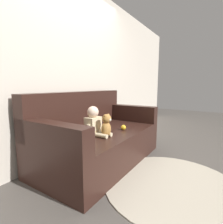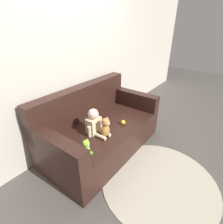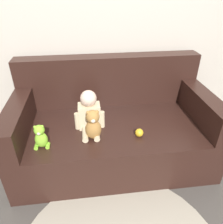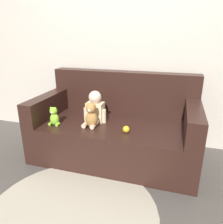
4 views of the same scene
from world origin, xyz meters
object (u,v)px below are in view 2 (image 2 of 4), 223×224
at_px(couch, 99,129).
at_px(teddy_bear_brown, 105,128).
at_px(toy_ball, 123,122).
at_px(plush_toy_side, 86,148).
at_px(person_baby, 94,123).

xyz_separation_m(couch, teddy_bear_brown, (-0.20, -0.28, 0.24)).
relative_size(couch, toy_ball, 25.75).
height_order(teddy_bear_brown, plush_toy_side, teddy_bear_brown).
distance_m(teddy_bear_brown, plush_toy_side, 0.42).
height_order(couch, plush_toy_side, couch).
relative_size(plush_toy_side, toy_ball, 2.93).
bearing_deg(plush_toy_side, person_baby, 29.79).
distance_m(person_baby, plush_toy_side, 0.45).
xyz_separation_m(couch, plush_toy_side, (-0.61, -0.34, 0.21)).
height_order(person_baby, toy_ball, person_baby).
bearing_deg(person_baby, teddy_bear_brown, -82.02).
bearing_deg(toy_ball, teddy_bear_brown, 176.95).
distance_m(teddy_bear_brown, toy_ball, 0.40).
relative_size(couch, plush_toy_side, 8.78).
height_order(teddy_bear_brown, toy_ball, teddy_bear_brown).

